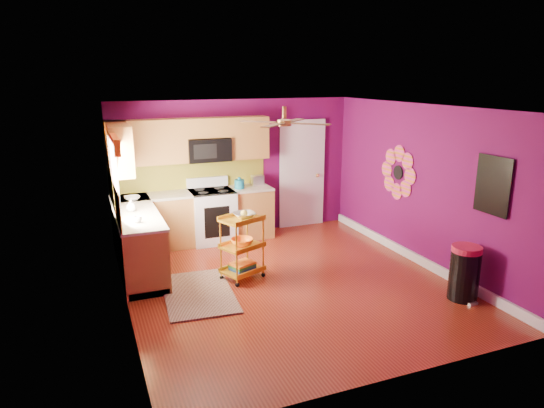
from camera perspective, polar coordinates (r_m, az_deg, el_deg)
name	(u,v)px	position (r m, az deg, el deg)	size (l,w,h in m)	color
ground	(289,282)	(7.14, 1.96, -9.17)	(5.00, 5.00, 0.00)	maroon
room_envelope	(291,172)	(6.65, 2.30, 3.82)	(4.54, 5.04, 2.52)	#5F0A4B
lower_cabinets	(171,229)	(8.26, -11.75, -2.86)	(2.81, 2.31, 0.94)	#955F28
electric_range	(212,215)	(8.74, -7.05, -1.34)	(0.76, 0.66, 1.13)	white
upper_cabinetry	(169,144)	(8.33, -11.98, 6.91)	(2.80, 2.30, 1.26)	#955F28
left_window	(114,162)	(7.12, -18.12, 4.68)	(0.08, 1.35, 1.08)	white
panel_door	(302,175)	(9.51, 3.54, 3.43)	(0.95, 0.11, 2.15)	white
right_wall_art	(437,178)	(7.57, 18.80, 2.94)	(0.04, 2.74, 1.04)	black
ceiling_fan	(284,122)	(6.73, 1.45, 9.62)	(1.01, 1.01, 0.26)	#BF8C3F
shag_rug	(198,293)	(6.85, -8.66, -10.31)	(0.91, 1.49, 0.02)	black
rolling_cart	(243,244)	(7.09, -3.49, -4.72)	(0.69, 0.61, 1.04)	gold
trash_can	(464,273)	(6.98, 21.70, -7.54)	(0.42, 0.44, 0.75)	black
teal_kettle	(239,184)	(8.72, -3.86, 2.38)	(0.18, 0.18, 0.21)	#126F8C
toaster	(257,180)	(9.02, -1.72, 2.85)	(0.22, 0.15, 0.18)	beige
soap_bottle_a	(131,204)	(7.61, -16.22, -0.05)	(0.08, 0.08, 0.17)	#EA3F72
soap_bottle_b	(131,206)	(7.52, -16.26, -0.20)	(0.14, 0.14, 0.18)	white
counter_dish	(132,198)	(8.22, -16.13, 0.66)	(0.26, 0.26, 0.06)	white
counter_cup	(138,219)	(6.94, -15.53, -1.76)	(0.12, 0.12, 0.09)	white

